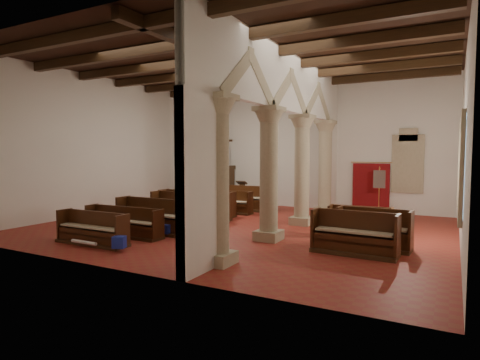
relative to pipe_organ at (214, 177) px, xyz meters
name	(u,v)px	position (x,y,z in m)	size (l,w,h in m)	color
floor	(240,227)	(4.50, -5.50, -1.37)	(14.00, 14.00, 0.00)	maroon
ceiling	(240,58)	(4.50, -5.50, 4.63)	(14.00, 14.00, 0.00)	black
wall_back	(298,146)	(4.50, 0.50, 1.63)	(14.00, 0.02, 6.00)	silver
wall_front	(115,139)	(4.50, -11.50, 1.63)	(14.00, 0.02, 6.00)	silver
wall_left	(100,145)	(-2.50, -5.50, 1.63)	(0.02, 12.00, 6.00)	silver
wall_right	(464,142)	(11.50, -5.50, 1.63)	(0.02, 12.00, 6.00)	silver
ceiling_beams	(240,64)	(4.50, -5.50, 4.45)	(13.80, 11.80, 0.30)	#3D2713
arcade	(287,127)	(6.30, -5.50, 2.19)	(0.90, 11.90, 6.00)	tan
window_right_a	(463,173)	(11.48, -7.00, 0.83)	(0.03, 1.00, 2.20)	#2D654F
window_right_b	(461,167)	(11.48, -3.00, 0.83)	(0.03, 1.00, 2.20)	#2D654F
window_back	(408,164)	(9.50, 0.48, 0.83)	(1.00, 0.03, 2.20)	#2D654F
pipe_organ	(214,177)	(0.00, 0.00, 0.00)	(2.10, 0.85, 4.40)	#3D2713
lectern	(242,195)	(1.68, -0.01, -0.86)	(0.54, 0.55, 1.24)	#3A1F12
dossal_curtain	(371,186)	(8.00, 0.42, -0.21)	(1.80, 0.07, 2.17)	maroon
processional_banner	(379,199)	(8.53, -0.70, -0.61)	(0.48, 0.61, 2.10)	#3D2713
hymnal_box_a	(119,242)	(3.29, -10.23, -1.11)	(0.32, 0.26, 0.32)	navy
hymnal_box_b	(166,229)	(3.19, -8.07, -1.13)	(0.29, 0.24, 0.29)	navy
hymnal_box_c	(187,222)	(3.17, -6.89, -1.10)	(0.35, 0.28, 0.35)	navy
tube_heater_a	(84,242)	(2.10, -10.39, -1.21)	(0.10, 0.10, 0.95)	white
tube_heater_b	(110,234)	(1.91, -9.24, -1.21)	(0.10, 0.10, 0.99)	white
nave_pew_0	(92,234)	(1.95, -9.96, -1.05)	(2.45, 0.66, 0.96)	#3D2713
nave_pew_1	(123,227)	(1.94, -8.69, -1.06)	(2.89, 0.69, 0.95)	#3D2713
nave_pew_2	(154,221)	(2.40, -7.75, -0.99)	(2.91, 0.80, 1.14)	#3D2713
nave_pew_3	(166,220)	(2.41, -7.09, -1.03)	(2.64, 0.83, 1.02)	#3D2713
nave_pew_4	(184,213)	(2.18, -5.73, -0.99)	(2.93, 0.93, 1.15)	#3D2713
nave_pew_5	(194,209)	(1.93, -4.74, -1.00)	(3.33, 0.91, 1.12)	#3D2713
nave_pew_6	(202,207)	(1.86, -4.01, -1.02)	(2.99, 0.91, 1.07)	#3D2713
nave_pew_7	(225,206)	(2.32, -2.88, -1.04)	(2.55, 0.79, 1.00)	#3D2713
nave_pew_8	(240,202)	(2.47, -1.75, -0.99)	(3.26, 0.93, 1.14)	#3D2713
aisle_pew_0	(354,240)	(9.01, -7.50, -0.99)	(2.26, 0.86, 1.14)	#3D2713
aisle_pew_1	(374,235)	(9.35, -6.58, -0.99)	(2.03, 0.85, 1.13)	#3D2713
aisle_pew_2	(360,228)	(8.76, -5.55, -1.03)	(1.97, 0.78, 1.02)	#3D2713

